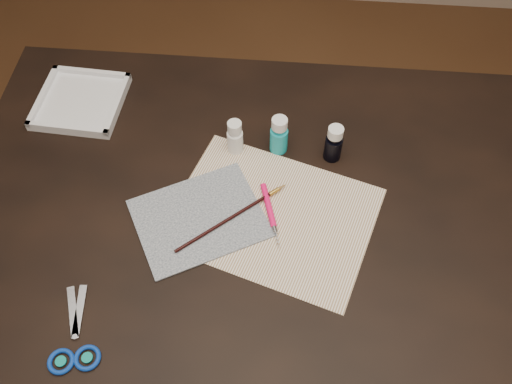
# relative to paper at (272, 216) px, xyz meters

# --- Properties ---
(ground) EXTENTS (3.50, 3.50, 0.02)m
(ground) POSITION_rel_paper_xyz_m (-0.04, 0.02, -0.76)
(ground) COLOR #422614
(ground) RESTS_ON ground
(table) EXTENTS (1.30, 0.90, 0.75)m
(table) POSITION_rel_paper_xyz_m (-0.04, 0.02, -0.38)
(table) COLOR black
(table) RESTS_ON ground
(paper) EXTENTS (0.49, 0.42, 0.00)m
(paper) POSITION_rel_paper_xyz_m (0.00, 0.00, 0.00)
(paper) COLOR white
(paper) RESTS_ON table
(canvas) EXTENTS (0.32, 0.30, 0.00)m
(canvas) POSITION_rel_paper_xyz_m (-0.15, -0.02, 0.00)
(canvas) COLOR #132036
(canvas) RESTS_ON paper
(paint_bottle_white) EXTENTS (0.04, 0.04, 0.09)m
(paint_bottle_white) POSITION_rel_paper_xyz_m (-0.10, 0.17, 0.04)
(paint_bottle_white) COLOR white
(paint_bottle_white) RESTS_ON table
(paint_bottle_cyan) EXTENTS (0.05, 0.05, 0.10)m
(paint_bottle_cyan) POSITION_rel_paper_xyz_m (0.00, 0.18, 0.05)
(paint_bottle_cyan) COLOR #15A2B0
(paint_bottle_cyan) RESTS_ON table
(paint_bottle_navy) EXTENTS (0.05, 0.05, 0.09)m
(paint_bottle_navy) POSITION_rel_paper_xyz_m (0.12, 0.17, 0.05)
(paint_bottle_navy) COLOR black
(paint_bottle_navy) RESTS_ON table
(paintbrush) EXTENTS (0.22, 0.19, 0.01)m
(paintbrush) POSITION_rel_paper_xyz_m (-0.08, -0.01, 0.01)
(paintbrush) COLOR black
(paintbrush) RESTS_ON canvas
(craft_knife) EXTENTS (0.06, 0.16, 0.01)m
(craft_knife) POSITION_rel_paper_xyz_m (-0.00, -0.00, 0.01)
(craft_knife) COLOR #FF0F62
(craft_knife) RESTS_ON paper
(scissors) EXTENTS (0.16, 0.21, 0.01)m
(scissors) POSITION_rel_paper_xyz_m (-0.35, -0.28, 0.00)
(scissors) COLOR silver
(scissors) RESTS_ON table
(palette_tray) EXTENTS (0.21, 0.21, 0.02)m
(palette_tray) POSITION_rel_paper_xyz_m (-0.48, 0.28, 0.01)
(palette_tray) COLOR white
(palette_tray) RESTS_ON table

